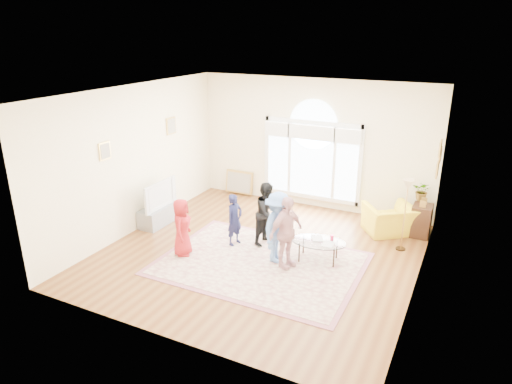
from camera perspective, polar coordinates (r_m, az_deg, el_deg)
The scene contains 18 objects.
ground at distance 9.30m, azimuth 0.43°, elevation -7.67°, with size 6.00×6.00×0.00m, color brown.
room_shell at distance 11.21m, azimuth 6.87°, elevation 5.59°, with size 6.00×6.00×6.00m.
area_rug at distance 8.91m, azimuth 0.49°, elevation -8.91°, with size 3.60×2.60×0.02m, color beige.
rug_border at distance 8.92m, azimuth 0.49°, elevation -8.94°, with size 3.80×2.80×0.01m, color #995765.
tv_console at distance 10.80m, azimuth -12.11°, elevation -2.86°, with size 0.45×1.00×0.42m, color gray.
television at distance 10.61m, azimuth -12.27°, elevation -0.27°, with size 0.17×1.08×0.62m.
coffee_table at distance 8.93m, azimuth 7.84°, elevation -6.24°, with size 1.13×0.81×0.54m.
armchair at distance 10.47m, azimuth 16.31°, elevation -3.32°, with size 1.00×0.87×0.65m, color yellow.
side_cabinet at distance 10.56m, azimuth 19.94°, elevation -3.37°, with size 0.40×0.50×0.70m, color black.
floor_lamp at distance 9.44m, azimuth 18.41°, elevation 0.16°, with size 0.29×0.29×1.51m.
plant_pedestal at distance 10.86m, azimuth 19.74°, elevation -2.71°, with size 0.20×0.20×0.70m, color white.
potted_plant at distance 10.67m, azimuth 20.09°, elevation 0.12°, with size 0.39×0.34×0.44m, color #33722D.
leaning_picture at distance 12.52m, azimuth -2.08°, elevation -0.26°, with size 0.80×0.05×0.62m, color tan.
child_red at distance 9.12m, azimuth -9.24°, elevation -4.35°, with size 0.57×0.37×1.17m, color #A31B20.
child_navy at distance 9.44m, azimuth -2.69°, elevation -3.47°, with size 0.40×0.26×1.09m, color #171A3C.
child_black at distance 9.44m, azimuth 1.46°, elevation -2.67°, with size 0.65×0.50×1.33m, color black.
child_pink at distance 8.51m, azimuth 3.78°, elevation -5.06°, with size 0.82×0.34×1.40m, color #D99EA3.
child_blue at distance 8.70m, azimuth 2.73°, elevation -4.44°, with size 0.91×0.52×1.41m, color #5C86CB.
Camera 1 is at (3.60, -7.43, 4.29)m, focal length 32.00 mm.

